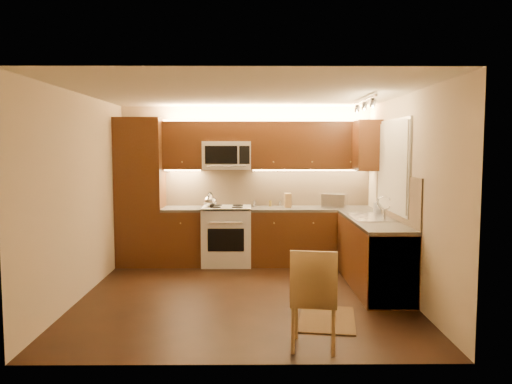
{
  "coord_description": "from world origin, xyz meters",
  "views": [
    {
      "loc": [
        0.1,
        -6.1,
        1.84
      ],
      "look_at": [
        0.15,
        0.55,
        1.25
      ],
      "focal_mm": 35.04,
      "sensor_mm": 36.0,
      "label": 1
    }
  ],
  "objects_px": {
    "toaster_oven": "(335,201)",
    "soap_bottle": "(378,205)",
    "stove": "(227,236)",
    "knife_block": "(288,200)",
    "sink": "(371,212)",
    "microwave": "(227,155)",
    "kettle": "(210,199)",
    "dining_chair": "(314,297)"
  },
  "relations": [
    {
      "from": "soap_bottle",
      "to": "dining_chair",
      "type": "height_order",
      "value": "soap_bottle"
    },
    {
      "from": "knife_block",
      "to": "soap_bottle",
      "type": "height_order",
      "value": "knife_block"
    },
    {
      "from": "dining_chair",
      "to": "knife_block",
      "type": "bearing_deg",
      "value": 99.5
    },
    {
      "from": "microwave",
      "to": "toaster_oven",
      "type": "xyz_separation_m",
      "value": [
        1.7,
        -0.12,
        -0.71
      ]
    },
    {
      "from": "microwave",
      "to": "toaster_oven",
      "type": "bearing_deg",
      "value": -4.09
    },
    {
      "from": "toaster_oven",
      "to": "dining_chair",
      "type": "bearing_deg",
      "value": -80.12
    },
    {
      "from": "toaster_oven",
      "to": "knife_block",
      "type": "height_order",
      "value": "knife_block"
    },
    {
      "from": "stove",
      "to": "sink",
      "type": "relative_size",
      "value": 1.07
    },
    {
      "from": "stove",
      "to": "soap_bottle",
      "type": "relative_size",
      "value": 4.38
    },
    {
      "from": "sink",
      "to": "dining_chair",
      "type": "relative_size",
      "value": 0.91
    },
    {
      "from": "microwave",
      "to": "dining_chair",
      "type": "xyz_separation_m",
      "value": [
        0.97,
        -3.44,
        -1.25
      ]
    },
    {
      "from": "toaster_oven",
      "to": "dining_chair",
      "type": "xyz_separation_m",
      "value": [
        -0.73,
        -3.31,
        -0.54
      ]
    },
    {
      "from": "kettle",
      "to": "knife_block",
      "type": "bearing_deg",
      "value": 26.57
    },
    {
      "from": "kettle",
      "to": "dining_chair",
      "type": "distance_m",
      "value": 3.51
    },
    {
      "from": "microwave",
      "to": "toaster_oven",
      "type": "height_order",
      "value": "microwave"
    },
    {
      "from": "kettle",
      "to": "knife_block",
      "type": "relative_size",
      "value": 1.05
    },
    {
      "from": "kettle",
      "to": "soap_bottle",
      "type": "relative_size",
      "value": 1.13
    },
    {
      "from": "stove",
      "to": "sink",
      "type": "height_order",
      "value": "sink"
    },
    {
      "from": "kettle",
      "to": "stove",
      "type": "bearing_deg",
      "value": 35.83
    },
    {
      "from": "toaster_oven",
      "to": "kettle",
      "type": "bearing_deg",
      "value": -155.4
    },
    {
      "from": "stove",
      "to": "soap_bottle",
      "type": "xyz_separation_m",
      "value": [
        2.23,
        -0.54,
        0.55
      ]
    },
    {
      "from": "microwave",
      "to": "kettle",
      "type": "height_order",
      "value": "microwave"
    },
    {
      "from": "stove",
      "to": "toaster_oven",
      "type": "distance_m",
      "value": 1.78
    },
    {
      "from": "kettle",
      "to": "dining_chair",
      "type": "height_order",
      "value": "kettle"
    },
    {
      "from": "soap_bottle",
      "to": "microwave",
      "type": "bearing_deg",
      "value": 163.91
    },
    {
      "from": "stove",
      "to": "sink",
      "type": "xyz_separation_m",
      "value": [
        2.0,
        -1.12,
        0.52
      ]
    },
    {
      "from": "microwave",
      "to": "knife_block",
      "type": "bearing_deg",
      "value": -5.35
    },
    {
      "from": "sink",
      "to": "kettle",
      "type": "xyz_separation_m",
      "value": [
        -2.26,
        1.06,
        0.06
      ]
    },
    {
      "from": "stove",
      "to": "kettle",
      "type": "bearing_deg",
      "value": -165.53
    },
    {
      "from": "toaster_oven",
      "to": "knife_block",
      "type": "distance_m",
      "value": 0.74
    },
    {
      "from": "kettle",
      "to": "dining_chair",
      "type": "bearing_deg",
      "value": -47.91
    },
    {
      "from": "toaster_oven",
      "to": "soap_bottle",
      "type": "height_order",
      "value": "toaster_oven"
    },
    {
      "from": "stove",
      "to": "knife_block",
      "type": "bearing_deg",
      "value": 2.69
    },
    {
      "from": "sink",
      "to": "soap_bottle",
      "type": "xyz_separation_m",
      "value": [
        0.23,
        0.58,
        0.03
      ]
    },
    {
      "from": "microwave",
      "to": "kettle",
      "type": "distance_m",
      "value": 0.75
    },
    {
      "from": "stove",
      "to": "kettle",
      "type": "relative_size",
      "value": 3.87
    },
    {
      "from": "sink",
      "to": "microwave",
      "type": "bearing_deg",
      "value": 147.79
    },
    {
      "from": "soap_bottle",
      "to": "sink",
      "type": "bearing_deg",
      "value": -111.05
    },
    {
      "from": "knife_block",
      "to": "soap_bottle",
      "type": "distance_m",
      "value": 1.4
    },
    {
      "from": "sink",
      "to": "toaster_oven",
      "type": "distance_m",
      "value": 1.18
    },
    {
      "from": "soap_bottle",
      "to": "stove",
      "type": "bearing_deg",
      "value": 167.13
    },
    {
      "from": "sink",
      "to": "dining_chair",
      "type": "height_order",
      "value": "sink"
    }
  ]
}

